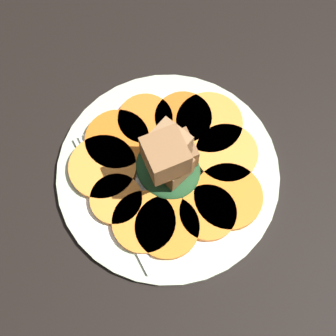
# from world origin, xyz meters

# --- Properties ---
(table_slab) EXTENTS (1.20, 1.20, 0.02)m
(table_slab) POSITION_xyz_m (0.00, 0.00, 0.01)
(table_slab) COLOR black
(table_slab) RESTS_ON ground
(plate) EXTENTS (0.27, 0.27, 0.01)m
(plate) POSITION_xyz_m (0.00, 0.00, 0.03)
(plate) COLOR beige
(plate) RESTS_ON table_slab
(carrot_slice_0) EXTENTS (0.07, 0.07, 0.01)m
(carrot_slice_0) POSITION_xyz_m (-0.04, 0.06, 0.04)
(carrot_slice_0) COLOR orange
(carrot_slice_0) RESTS_ON plate
(carrot_slice_1) EXTENTS (0.07, 0.07, 0.01)m
(carrot_slice_1) POSITION_xyz_m (-0.07, 0.02, 0.04)
(carrot_slice_1) COLOR orange
(carrot_slice_1) RESTS_ON plate
(carrot_slice_2) EXTENTS (0.08, 0.08, 0.01)m
(carrot_slice_2) POSITION_xyz_m (-0.07, -0.02, 0.04)
(carrot_slice_2) COLOR orange
(carrot_slice_2) RESTS_ON plate
(carrot_slice_3) EXTENTS (0.08, 0.08, 0.01)m
(carrot_slice_3) POSITION_xyz_m (-0.05, -0.06, 0.04)
(carrot_slice_3) COLOR orange
(carrot_slice_3) RESTS_ON plate
(carrot_slice_4) EXTENTS (0.06, 0.06, 0.01)m
(carrot_slice_4) POSITION_xyz_m (-0.01, -0.07, 0.04)
(carrot_slice_4) COLOR orange
(carrot_slice_4) RESTS_ON plate
(carrot_slice_5) EXTENTS (0.07, 0.07, 0.01)m
(carrot_slice_5) POSITION_xyz_m (0.03, -0.06, 0.04)
(carrot_slice_5) COLOR orange
(carrot_slice_5) RESTS_ON plate
(carrot_slice_6) EXTENTS (0.07, 0.07, 0.01)m
(carrot_slice_6) POSITION_xyz_m (0.05, -0.05, 0.04)
(carrot_slice_6) COLOR orange
(carrot_slice_6) RESTS_ON plate
(carrot_slice_7) EXTENTS (0.07, 0.07, 0.01)m
(carrot_slice_7) POSITION_xyz_m (0.07, 0.00, 0.04)
(carrot_slice_7) COLOR orange
(carrot_slice_7) RESTS_ON plate
(carrot_slice_8) EXTENTS (0.08, 0.08, 0.01)m
(carrot_slice_8) POSITION_xyz_m (0.07, 0.03, 0.04)
(carrot_slice_8) COLOR orange
(carrot_slice_8) RESTS_ON plate
(carrot_slice_9) EXTENTS (0.07, 0.07, 0.01)m
(carrot_slice_9) POSITION_xyz_m (0.03, 0.07, 0.04)
(carrot_slice_9) COLOR #F99439
(carrot_slice_9) RESTS_ON plate
(carrot_slice_10) EXTENTS (0.08, 0.08, 0.01)m
(carrot_slice_10) POSITION_xyz_m (-0.01, 0.08, 0.04)
(carrot_slice_10) COLOR orange
(carrot_slice_10) RESTS_ON plate
(center_pile) EXTENTS (0.08, 0.07, 0.10)m
(center_pile) POSITION_xyz_m (0.00, 0.00, 0.07)
(center_pile) COLOR #1E4723
(center_pile) RESTS_ON plate
(fork) EXTENTS (0.19, 0.06, 0.00)m
(fork) POSITION_xyz_m (-0.02, -0.07, 0.03)
(fork) COLOR silver
(fork) RESTS_ON plate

